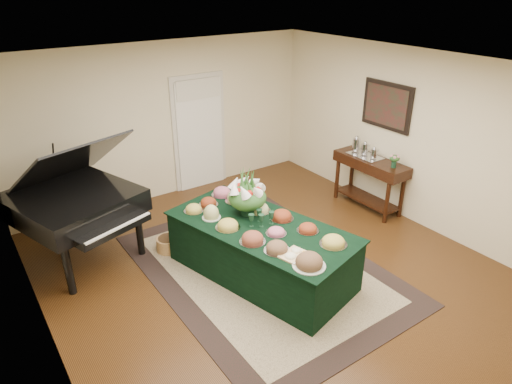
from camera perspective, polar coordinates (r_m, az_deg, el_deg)
ground at (r=6.35m, az=1.57°, el=-9.55°), size 6.00×6.00×0.00m
area_rug at (r=6.34m, az=0.72°, el=-9.52°), size 2.74×3.84×0.01m
kitchen_doorway at (r=8.46m, az=-7.07°, el=7.25°), size 1.05×0.07×2.10m
buffet_table at (r=6.03m, az=0.63°, el=-7.30°), size 1.75×2.69×0.75m
food_platters at (r=5.80m, az=0.34°, el=-3.88°), size 1.27×2.42×0.14m
cutting_board at (r=5.24m, az=4.93°, el=-7.68°), size 0.38×0.38×0.10m
green_goblets at (r=5.82m, az=0.62°, el=-3.33°), size 0.32×0.22×0.18m
floral_centerpiece at (r=5.98m, az=-1.08°, el=-0.13°), size 0.52×0.52×0.52m
grand_piano at (r=6.61m, az=-21.79°, el=-1.12°), size 1.84×2.04×1.76m
wicker_basket at (r=6.78m, az=-10.90°, el=-6.45°), size 0.34×0.34×0.21m
mahogany_sideboard at (r=7.88m, az=14.08°, el=2.70°), size 0.45×1.33×0.89m
tea_service at (r=7.88m, az=13.36°, el=5.25°), size 0.34×0.58×0.30m
pink_bouquet at (r=7.49m, az=16.93°, el=4.01°), size 0.18×0.18×0.22m
wall_painting at (r=7.72m, az=16.03°, el=10.32°), size 0.05×0.95×0.75m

